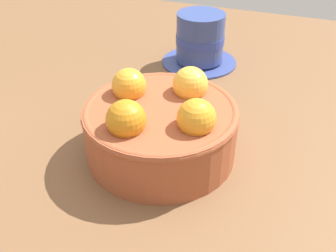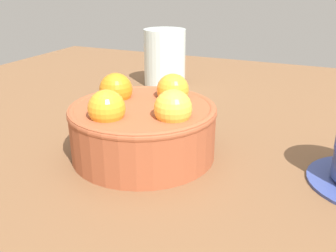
# 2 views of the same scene
# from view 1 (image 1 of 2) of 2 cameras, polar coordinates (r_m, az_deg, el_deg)

# --- Properties ---
(ground_plane) EXTENTS (1.10, 1.02, 0.04)m
(ground_plane) POSITION_cam_1_polar(r_m,az_deg,el_deg) (0.44, -0.99, -5.95)
(ground_plane) COLOR brown
(terracotta_bowl) EXTENTS (0.16, 0.16, 0.09)m
(terracotta_bowl) POSITION_cam_1_polar(r_m,az_deg,el_deg) (0.41, -1.06, 0.09)
(terracotta_bowl) COLOR #9E4C2D
(terracotta_bowl) RESTS_ON ground_plane
(coffee_cup) EXTENTS (0.12, 0.12, 0.08)m
(coffee_cup) POSITION_cam_1_polar(r_m,az_deg,el_deg) (0.61, 4.71, 12.29)
(coffee_cup) COLOR #364587
(coffee_cup) RESTS_ON ground_plane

